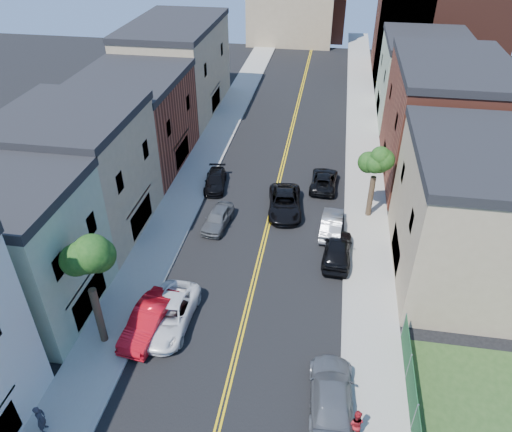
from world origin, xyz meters
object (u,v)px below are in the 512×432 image
at_px(white_pickup, 169,315).
at_px(black_car_left, 215,181).
at_px(red_sedan, 149,320).
at_px(silver_car_right, 332,224).
at_px(dark_car_right_far, 324,180).
at_px(pedestrian_left, 41,419).
at_px(pedestrian_right, 356,423).
at_px(grey_car_right, 331,395).
at_px(grey_car_left, 218,218).
at_px(black_suv_lane, 285,203).
at_px(black_car_right, 337,249).

height_order(white_pickup, black_car_left, white_pickup).
height_order(red_sedan, silver_car_right, red_sedan).
xyz_separation_m(silver_car_right, dark_car_right_far, (-0.91, 6.83, -0.07)).
distance_m(pedestrian_left, pedestrian_right, 15.25).
xyz_separation_m(black_car_left, grey_car_right, (11.00, -20.64, 0.18)).
xyz_separation_m(grey_car_left, black_suv_lane, (4.98, 2.94, 0.07)).
relative_size(red_sedan, grey_car_right, 0.92).
height_order(white_pickup, silver_car_right, white_pickup).
bearing_deg(silver_car_right, black_suv_lane, -27.49).
relative_size(grey_car_right, pedestrian_left, 3.15).
bearing_deg(red_sedan, grey_car_left, 89.35).
bearing_deg(white_pickup, dark_car_right_far, 66.38).
bearing_deg(pedestrian_left, silver_car_right, -49.50).
bearing_deg(black_suv_lane, dark_car_right_far, 49.49).
bearing_deg(silver_car_right, black_car_left, -23.29).
bearing_deg(pedestrian_left, black_car_right, -55.73).
height_order(black_suv_lane, pedestrian_right, pedestrian_right).
xyz_separation_m(black_suv_lane, pedestrian_left, (-9.44, -21.58, 0.25)).
bearing_deg(black_car_left, black_car_right, -44.99).
height_order(black_car_left, pedestrian_left, pedestrian_left).
relative_size(grey_car_left, pedestrian_right, 2.41).
xyz_separation_m(black_car_right, pedestrian_left, (-13.88, -15.95, 0.18)).
xyz_separation_m(red_sedan, black_car_left, (0.00, 17.23, -0.21)).
distance_m(white_pickup, black_car_right, 12.81).
bearing_deg(silver_car_right, pedestrian_left, 58.30).
bearing_deg(grey_car_right, pedestrian_right, 124.34).
bearing_deg(black_car_right, red_sedan, 40.61).
height_order(silver_car_right, pedestrian_right, pedestrian_right).
distance_m(black_car_left, grey_car_right, 23.39).
xyz_separation_m(red_sedan, white_pickup, (1.03, 0.68, -0.05)).
bearing_deg(grey_car_left, black_suv_lane, 36.91).
bearing_deg(dark_car_right_far, black_car_right, 100.22).
bearing_deg(pedestrian_right, pedestrian_left, 23.17).
xyz_separation_m(white_pickup, dark_car_right_far, (8.56, 18.17, -0.11)).
relative_size(white_pickup, silver_car_right, 1.26).
bearing_deg(black_suv_lane, black_car_right, -58.30).
bearing_deg(pedestrian_right, white_pickup, -12.18).
bearing_deg(black_car_right, silver_car_right, -79.17).
xyz_separation_m(pedestrian_left, pedestrian_right, (15.08, 2.25, -0.01)).
distance_m(grey_car_left, pedestrian_left, 19.16).
xyz_separation_m(grey_car_right, silver_car_right, (-0.50, 15.43, -0.06)).
relative_size(white_pickup, grey_car_left, 1.35).
relative_size(silver_car_right, pedestrian_right, 2.58).
bearing_deg(grey_car_right, white_pickup, -25.36).
relative_size(black_suv_lane, pedestrian_right, 3.24).
bearing_deg(red_sedan, silver_car_right, 56.08).
bearing_deg(dark_car_right_far, silver_car_right, 99.88).
distance_m(silver_car_right, pedestrian_right, 17.09).
xyz_separation_m(grey_car_right, pedestrian_right, (1.20, -1.57, 0.22)).
height_order(black_car_right, pedestrian_left, pedestrian_left).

